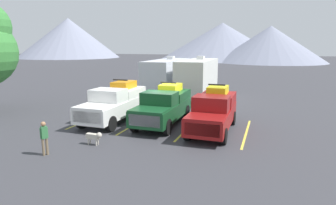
{
  "coord_description": "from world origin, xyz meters",
  "views": [
    {
      "loc": [
        5.93,
        -16.64,
        4.77
      ],
      "look_at": [
        0.0,
        0.23,
        1.2
      ],
      "focal_mm": 31.05,
      "sensor_mm": 36.0,
      "label": 1
    }
  ],
  "objects": [
    {
      "name": "ground_plane",
      "position": [
        0.0,
        0.0,
        0.0
      ],
      "size": [
        240.0,
        240.0,
        0.0
      ],
      "primitive_type": "plane",
      "color": "#38383D"
    },
    {
      "name": "pickup_truck_a",
      "position": [
        -3.21,
        -0.8,
        1.18
      ],
      "size": [
        2.21,
        5.69,
        2.56
      ],
      "color": "white",
      "rests_on": "ground"
    },
    {
      "name": "pickup_truck_b",
      "position": [
        -0.03,
        -0.44,
        1.15
      ],
      "size": [
        2.2,
        5.59,
        2.48
      ],
      "color": "#144723",
      "rests_on": "ground"
    },
    {
      "name": "pickup_truck_c",
      "position": [
        3.09,
        -0.87,
        1.15
      ],
      "size": [
        2.12,
        5.56,
        2.54
      ],
      "color": "maroon",
      "rests_on": "ground"
    },
    {
      "name": "lot_stripe_a",
      "position": [
        -4.91,
        -0.77,
        0.0
      ],
      "size": [
        0.12,
        5.5,
        0.01
      ],
      "primitive_type": "cube",
      "color": "gold",
      "rests_on": "ground"
    },
    {
      "name": "lot_stripe_b",
      "position": [
        -1.64,
        -0.77,
        0.0
      ],
      "size": [
        0.12,
        5.5,
        0.01
      ],
      "primitive_type": "cube",
      "color": "gold",
      "rests_on": "ground"
    },
    {
      "name": "lot_stripe_c",
      "position": [
        1.64,
        -0.77,
        0.0
      ],
      "size": [
        0.12,
        5.5,
        0.01
      ],
      "primitive_type": "cube",
      "color": "gold",
      "rests_on": "ground"
    },
    {
      "name": "lot_stripe_d",
      "position": [
        4.91,
        -0.77,
        0.0
      ],
      "size": [
        0.12,
        5.5,
        0.01
      ],
      "primitive_type": "cube",
      "color": "gold",
      "rests_on": "ground"
    },
    {
      "name": "camper_trailer_a",
      "position": [
        -3.13,
        8.86,
        1.95
      ],
      "size": [
        2.6,
        8.93,
        3.69
      ],
      "color": "silver",
      "rests_on": "ground"
    },
    {
      "name": "camper_trailer_b",
      "position": [
        -0.01,
        8.14,
        1.99
      ],
      "size": [
        2.55,
        8.5,
        3.77
      ],
      "color": "silver",
      "rests_on": "ground"
    },
    {
      "name": "person_a",
      "position": [
        -3.16,
        -7.03,
        0.88
      ],
      "size": [
        0.27,
        0.3,
        1.52
      ],
      "color": "#726047",
      "rests_on": "ground"
    },
    {
      "name": "dog",
      "position": [
        -1.85,
        -5.17,
        0.44
      ],
      "size": [
        0.93,
        0.26,
        0.65
      ],
      "color": "beige",
      "rests_on": "ground"
    },
    {
      "name": "mountain_ridge",
      "position": [
        -13.35,
        74.84,
        6.72
      ],
      "size": [
        149.24,
        45.49,
        17.4
      ],
      "color": "gray",
      "rests_on": "ground"
    }
  ]
}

